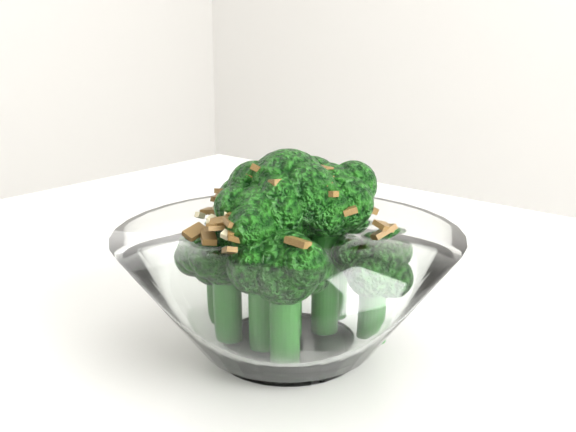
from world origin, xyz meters
The scene contains 1 object.
broccoli_dish centered at (0.02, -0.07, 0.80)m, with size 0.20×0.20×0.13m.
Camera 1 is at (0.29, -0.42, 0.96)m, focal length 50.00 mm.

